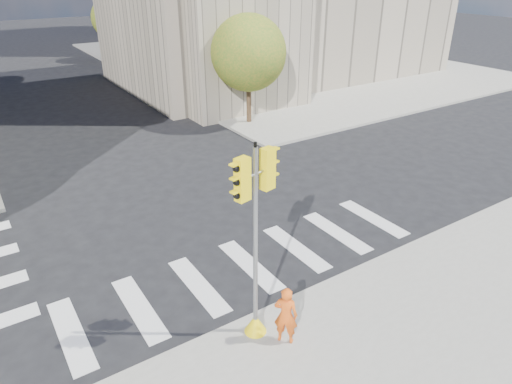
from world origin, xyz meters
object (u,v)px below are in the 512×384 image
(lamp_near, at_px, (221,34))
(photographer, at_px, (286,315))
(lamp_far, at_px, (140,15))
(traffic_signal, at_px, (255,260))

(lamp_near, xyz_separation_m, photographer, (-9.17, -19.26, -3.64))
(lamp_near, distance_m, lamp_far, 14.00)
(lamp_near, distance_m, traffic_signal, 21.05)
(lamp_far, bearing_deg, photographer, -105.41)
(lamp_near, distance_m, photographer, 21.64)
(traffic_signal, bearing_deg, lamp_near, 49.70)
(traffic_signal, xyz_separation_m, photographer, (0.43, -0.66, -1.37))
(lamp_near, relative_size, traffic_signal, 1.61)
(lamp_far, height_order, photographer, lamp_far)
(lamp_near, relative_size, lamp_far, 1.00)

